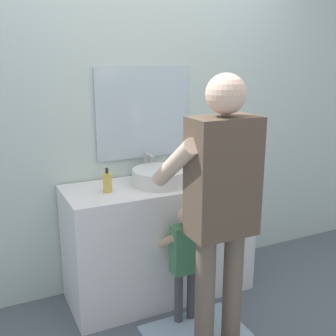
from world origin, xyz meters
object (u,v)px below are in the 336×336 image
(toothbrush_cup, at_px, (205,167))
(child_toddler, at_px, (185,255))
(soap_bottle, at_px, (107,182))
(adult_parent, at_px, (221,194))

(toothbrush_cup, relative_size, child_toddler, 0.25)
(toothbrush_cup, bearing_deg, soap_bottle, -172.62)
(toothbrush_cup, height_order, adult_parent, adult_parent)
(child_toddler, relative_size, adult_parent, 0.49)
(soap_bottle, height_order, adult_parent, adult_parent)
(soap_bottle, height_order, child_toddler, soap_bottle)
(toothbrush_cup, height_order, soap_bottle, toothbrush_cup)
(child_toddler, bearing_deg, soap_bottle, 135.72)
(adult_parent, bearing_deg, soap_bottle, 122.31)
(child_toddler, bearing_deg, adult_parent, -80.52)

